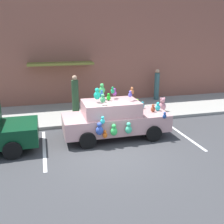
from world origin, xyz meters
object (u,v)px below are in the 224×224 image
at_px(plush_covered_car, 115,118).
at_px(pedestrian_near_shopfront, 157,85).
at_px(pedestrian_walking_past, 75,95).
at_px(teddy_bear_on_sidewalk, 162,105).

xyz_separation_m(plush_covered_car, pedestrian_near_shopfront, (4.13, 4.96, 0.26)).
relative_size(plush_covered_car, pedestrian_near_shopfront, 2.25).
height_order(pedestrian_near_shopfront, pedestrian_walking_past, pedestrian_walking_past).
bearing_deg(pedestrian_walking_past, plush_covered_car, -71.99).
height_order(teddy_bear_on_sidewalk, pedestrian_near_shopfront, pedestrian_near_shopfront).
relative_size(teddy_bear_on_sidewalk, pedestrian_walking_past, 0.38).
xyz_separation_m(plush_covered_car, pedestrian_walking_past, (-1.15, 3.54, 0.26)).
xyz_separation_m(plush_covered_car, teddy_bear_on_sidewalk, (3.35, 2.48, -0.31)).
bearing_deg(pedestrian_walking_past, pedestrian_near_shopfront, 15.13).
bearing_deg(teddy_bear_on_sidewalk, pedestrian_walking_past, 166.75).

